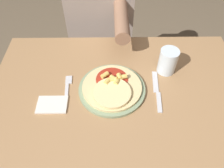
# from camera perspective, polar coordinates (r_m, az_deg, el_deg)

# --- Properties ---
(ground_plane) EXTENTS (8.00, 8.00, 0.00)m
(ground_plane) POSITION_cam_1_polar(r_m,az_deg,el_deg) (1.57, 1.25, -20.51)
(ground_plane) COLOR brown
(dining_table) EXTENTS (1.11, 0.82, 0.75)m
(dining_table) POSITION_cam_1_polar(r_m,az_deg,el_deg) (1.00, 1.86, -8.03)
(dining_table) COLOR #9E754C
(dining_table) RESTS_ON ground_plane
(plate) EXTENTS (0.28, 0.28, 0.01)m
(plate) POSITION_cam_1_polar(r_m,az_deg,el_deg) (0.92, 0.00, -1.33)
(plate) COLOR gray
(plate) RESTS_ON dining_table
(pizza) EXTENTS (0.25, 0.25, 0.04)m
(pizza) POSITION_cam_1_polar(r_m,az_deg,el_deg) (0.91, 0.03, -0.84)
(pizza) COLOR #E0C689
(pizza) RESTS_ON plate
(fork) EXTENTS (0.03, 0.18, 0.00)m
(fork) POSITION_cam_1_polar(r_m,az_deg,el_deg) (0.95, -11.59, -1.29)
(fork) COLOR silver
(fork) RESTS_ON dining_table
(knife) EXTENTS (0.03, 0.22, 0.00)m
(knife) POSITION_cam_1_polar(r_m,az_deg,el_deg) (0.94, 11.69, -1.91)
(knife) COLOR silver
(knife) RESTS_ON dining_table
(drinking_glass) EXTENTS (0.08, 0.08, 0.12)m
(drinking_glass) POSITION_cam_1_polar(r_m,az_deg,el_deg) (1.00, 14.37, 5.82)
(drinking_glass) COLOR silver
(drinking_glass) RESTS_ON dining_table
(napkin) EXTENTS (0.12, 0.08, 0.01)m
(napkin) POSITION_cam_1_polar(r_m,az_deg,el_deg) (0.91, -15.38, -5.21)
(napkin) COLOR silver
(napkin) RESTS_ON dining_table
(person_diner) EXTENTS (0.38, 0.52, 1.19)m
(person_diner) POSITION_cam_1_polar(r_m,az_deg,el_deg) (1.41, -2.96, 16.27)
(person_diner) COLOR #2D2D38
(person_diner) RESTS_ON ground_plane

